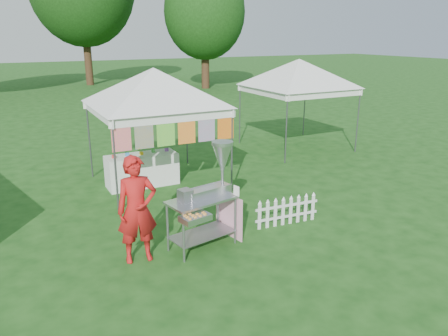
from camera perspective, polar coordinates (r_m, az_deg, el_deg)
ground at (r=8.63m, az=-0.78°, el=-8.90°), size 120.00×120.00×0.00m
canopy_main at (r=11.02m, az=-9.21°, el=12.76°), size 4.24×4.24×3.45m
canopy_right at (r=14.95m, az=9.82°, el=13.85°), size 4.24×4.24×3.45m
tree_right at (r=31.95m, az=-2.54°, el=19.64°), size 5.60×5.60×8.42m
donut_cart at (r=7.90m, az=-1.73°, el=-2.53°), size 1.40×1.18×1.92m
vendor at (r=7.56m, az=-11.29°, el=-5.36°), size 0.73×0.52×1.88m
picket_fence at (r=9.11m, az=8.21°, el=-5.64°), size 1.44×0.15×0.56m
display_table at (r=11.48m, az=-10.64°, el=-0.26°), size 1.80×0.70×0.82m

